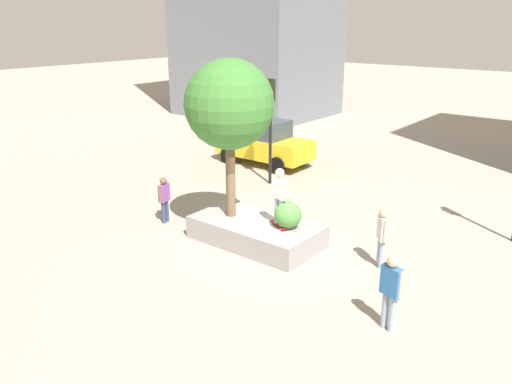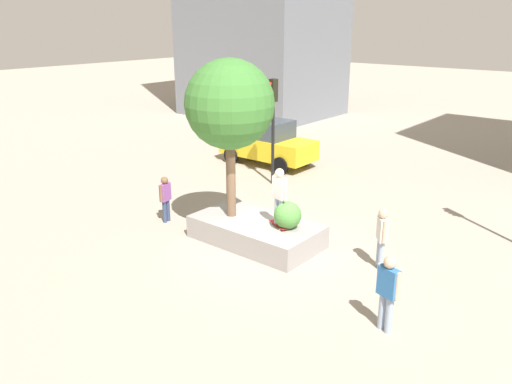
% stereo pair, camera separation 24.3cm
% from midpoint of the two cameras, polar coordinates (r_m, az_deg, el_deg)
% --- Properties ---
extents(ground_plane, '(120.00, 120.00, 0.00)m').
position_cam_midpoint_polar(ground_plane, '(15.00, 0.92, -6.09)').
color(ground_plane, '#9E9384').
extents(planter_ledge, '(3.78, 2.03, 0.67)m').
position_cam_midpoint_polar(planter_ledge, '(15.15, -0.46, -4.43)').
color(planter_ledge, gray).
rests_on(planter_ledge, ground).
extents(plaza_tree, '(2.56, 2.56, 4.63)m').
position_cam_midpoint_polar(plaza_tree, '(14.60, -3.47, 9.63)').
color(plaza_tree, brown).
rests_on(plaza_tree, planter_ledge).
extents(boxwood_shrub, '(0.78, 0.78, 0.78)m').
position_cam_midpoint_polar(boxwood_shrub, '(14.42, 3.09, -2.56)').
color(boxwood_shrub, '#4C8C3D').
rests_on(boxwood_shrub, planter_ledge).
extents(skateboard, '(0.81, 0.53, 0.07)m').
position_cam_midpoint_polar(skateboard, '(14.62, 2.10, -3.66)').
color(skateboard, '#A51E1E').
rests_on(skateboard, planter_ledge).
extents(skateboarder, '(0.54, 0.30, 1.65)m').
position_cam_midpoint_polar(skateboarder, '(14.28, 2.15, -0.06)').
color(skateboarder, '#8C9EB7').
rests_on(skateboarder, skateboard).
extents(taxi_cab, '(4.37, 2.07, 2.03)m').
position_cam_midpoint_polar(taxi_cab, '(23.20, 0.51, 5.62)').
color(taxi_cab, gold).
rests_on(taxi_cab, ground).
extents(traffic_light_median, '(0.33, 0.37, 4.14)m').
position_cam_midpoint_polar(traffic_light_median, '(19.95, 1.26, 8.78)').
color(traffic_light_median, black).
rests_on(traffic_light_median, ground).
extents(passerby_with_bag, '(0.25, 0.51, 1.52)m').
position_cam_midpoint_polar(passerby_with_bag, '(16.72, -10.59, -0.49)').
color(passerby_with_bag, navy).
rests_on(passerby_with_bag, ground).
extents(pedestrian_crossing, '(0.43, 0.47, 1.67)m').
position_cam_midpoint_polar(pedestrian_crossing, '(13.82, 13.40, -4.49)').
color(pedestrian_crossing, '#8C9EB7').
rests_on(pedestrian_crossing, ground).
extents(bystander_watching, '(0.57, 0.32, 1.73)m').
position_cam_midpoint_polar(bystander_watching, '(11.15, 14.19, -10.24)').
color(bystander_watching, '#8C9EB7').
rests_on(bystander_watching, ground).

